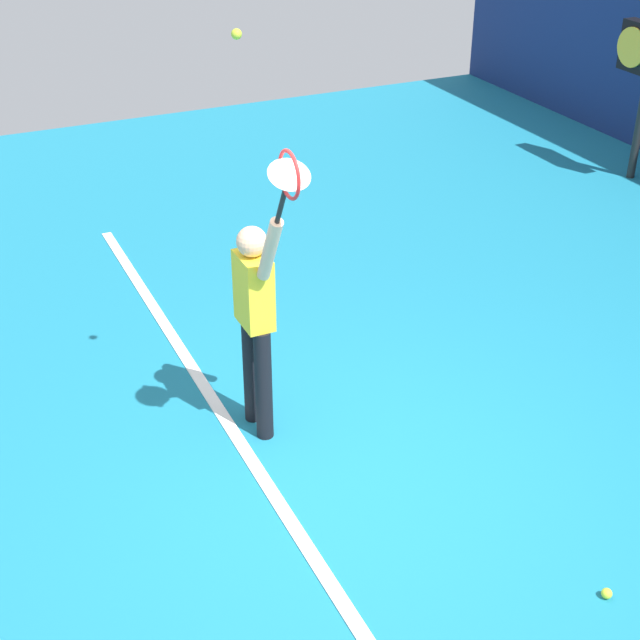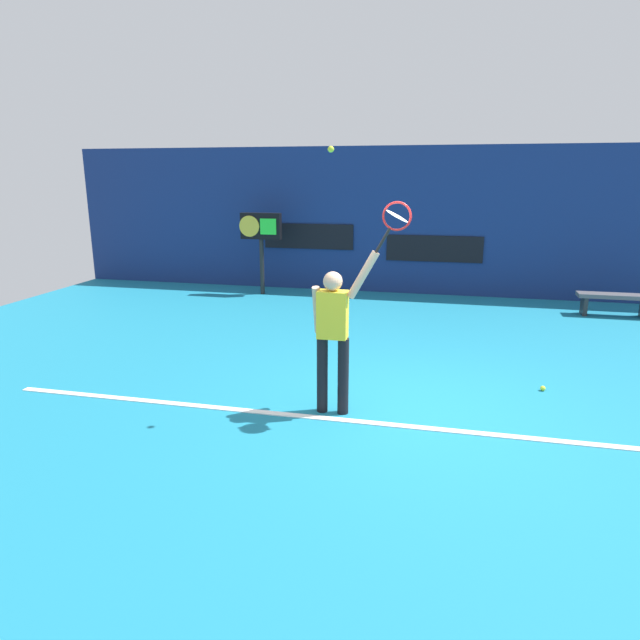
{
  "view_description": "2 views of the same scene",
  "coord_description": "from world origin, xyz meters",
  "px_view_note": "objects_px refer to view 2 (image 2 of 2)",
  "views": [
    {
      "loc": [
        4.65,
        -2.36,
        4.32
      ],
      "look_at": [
        -0.72,
        0.13,
        0.95
      ],
      "focal_mm": 52.48,
      "sensor_mm": 36.0,
      "label": 1
    },
    {
      "loc": [
        0.33,
        -6.31,
        2.73
      ],
      "look_at": [
        -1.11,
        -0.09,
        1.07
      ],
      "focal_mm": 31.22,
      "sensor_mm": 36.0,
      "label": 2
    }
  ],
  "objects_px": {
    "scoreboard_clock": "(261,230)",
    "spare_ball": "(543,388)",
    "tennis_player": "(333,330)",
    "tennis_ball": "(331,149)",
    "tennis_racket": "(395,219)",
    "court_bench": "(615,299)"
  },
  "relations": [
    {
      "from": "spare_ball",
      "to": "scoreboard_clock",
      "type": "bearing_deg",
      "value": 137.98
    },
    {
      "from": "scoreboard_clock",
      "to": "spare_ball",
      "type": "bearing_deg",
      "value": -42.02
    },
    {
      "from": "tennis_player",
      "to": "tennis_racket",
      "type": "relative_size",
      "value": 3.17
    },
    {
      "from": "tennis_ball",
      "to": "spare_ball",
      "type": "relative_size",
      "value": 1.0
    },
    {
      "from": "tennis_player",
      "to": "tennis_ball",
      "type": "bearing_deg",
      "value": -125.24
    },
    {
      "from": "tennis_racket",
      "to": "court_bench",
      "type": "xyz_separation_m",
      "value": [
        3.84,
        5.83,
        -1.94
      ]
    },
    {
      "from": "court_bench",
      "to": "scoreboard_clock",
      "type": "bearing_deg",
      "value": 176.49
    },
    {
      "from": "scoreboard_clock",
      "to": "spare_ball",
      "type": "distance_m",
      "value": 7.63
    },
    {
      "from": "tennis_racket",
      "to": "court_bench",
      "type": "relative_size",
      "value": 0.44
    },
    {
      "from": "tennis_racket",
      "to": "spare_ball",
      "type": "height_order",
      "value": "tennis_racket"
    },
    {
      "from": "scoreboard_clock",
      "to": "spare_ball",
      "type": "height_order",
      "value": "scoreboard_clock"
    },
    {
      "from": "tennis_racket",
      "to": "tennis_ball",
      "type": "xyz_separation_m",
      "value": [
        -0.7,
        -0.04,
        0.72
      ]
    },
    {
      "from": "tennis_player",
      "to": "scoreboard_clock",
      "type": "height_order",
      "value": "tennis_player"
    },
    {
      "from": "tennis_player",
      "to": "tennis_racket",
      "type": "height_order",
      "value": "tennis_racket"
    },
    {
      "from": "tennis_ball",
      "to": "court_bench",
      "type": "relative_size",
      "value": 0.05
    },
    {
      "from": "tennis_ball",
      "to": "scoreboard_clock",
      "type": "bearing_deg",
      "value": 115.3
    },
    {
      "from": "court_bench",
      "to": "tennis_player",
      "type": "bearing_deg",
      "value": -127.74
    },
    {
      "from": "scoreboard_clock",
      "to": "spare_ball",
      "type": "xyz_separation_m",
      "value": [
        5.56,
        -5.01,
        -1.46
      ]
    },
    {
      "from": "tennis_racket",
      "to": "tennis_ball",
      "type": "bearing_deg",
      "value": -176.83
    },
    {
      "from": "tennis_player",
      "to": "tennis_ball",
      "type": "height_order",
      "value": "tennis_ball"
    },
    {
      "from": "tennis_ball",
      "to": "spare_ball",
      "type": "distance_m",
      "value": 4.14
    },
    {
      "from": "tennis_racket",
      "to": "tennis_ball",
      "type": "distance_m",
      "value": 1.0
    }
  ]
}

